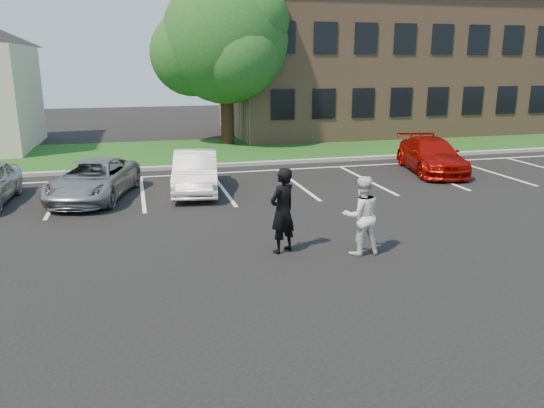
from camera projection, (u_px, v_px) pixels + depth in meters
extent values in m
plane|color=black|center=(284.00, 271.00, 11.56)|extent=(90.00, 90.00, 0.00)
cube|color=#979792|center=(207.00, 166.00, 22.74)|extent=(40.00, 0.30, 0.15)
cube|color=#10490F|center=(196.00, 152.00, 26.49)|extent=(44.00, 8.00, 0.08)
cube|color=white|center=(56.00, 198.00, 17.65)|extent=(0.12, 5.20, 0.01)
cube|color=white|center=(143.00, 193.00, 18.34)|extent=(0.12, 5.20, 0.01)
cube|color=white|center=(222.00, 188.00, 19.03)|extent=(0.12, 5.20, 0.01)
cube|color=white|center=(297.00, 184.00, 19.71)|extent=(0.12, 5.20, 0.01)
cube|color=white|center=(366.00, 180.00, 20.40)|extent=(0.12, 5.20, 0.01)
cube|color=white|center=(431.00, 176.00, 21.09)|extent=(0.12, 5.20, 0.01)
cube|color=white|center=(492.00, 172.00, 21.78)|extent=(0.12, 5.20, 0.01)
cube|color=white|center=(245.00, 172.00, 21.89)|extent=(34.00, 0.12, 0.01)
cube|color=#8B674B|center=(398.00, 68.00, 34.49)|extent=(22.00, 10.00, 8.00)
cube|color=#4F463A|center=(402.00, 0.00, 33.41)|extent=(22.40, 10.40, 0.30)
cube|color=black|center=(283.00, 105.00, 28.01)|extent=(1.30, 0.06, 1.60)
cube|color=black|center=(283.00, 37.00, 27.12)|extent=(1.30, 0.06, 1.60)
cube|color=black|center=(324.00, 104.00, 28.57)|extent=(1.30, 0.06, 1.60)
cube|color=black|center=(326.00, 38.00, 27.68)|extent=(1.30, 0.06, 1.60)
cube|color=black|center=(363.00, 103.00, 29.14)|extent=(1.30, 0.06, 1.60)
cube|color=black|center=(366.00, 38.00, 28.25)|extent=(1.30, 0.06, 1.60)
cube|color=black|center=(401.00, 102.00, 29.70)|extent=(1.30, 0.06, 1.60)
cube|color=black|center=(405.00, 39.00, 28.81)|extent=(1.30, 0.06, 1.60)
cube|color=black|center=(438.00, 101.00, 30.27)|extent=(1.30, 0.06, 1.60)
cube|color=black|center=(443.00, 39.00, 29.38)|extent=(1.30, 0.06, 1.60)
cube|color=black|center=(473.00, 101.00, 30.83)|extent=(1.30, 0.06, 1.60)
cube|color=black|center=(479.00, 40.00, 29.94)|extent=(1.30, 0.06, 1.60)
cube|color=black|center=(507.00, 100.00, 31.40)|extent=(1.30, 0.06, 1.60)
cube|color=black|center=(513.00, 40.00, 30.51)|extent=(1.30, 0.06, 1.60)
cube|color=black|center=(539.00, 99.00, 31.96)|extent=(1.30, 0.06, 1.60)
cylinder|color=black|center=(227.00, 115.00, 28.56)|extent=(0.70, 0.70, 3.20)
sphere|color=#1B4F1E|center=(226.00, 40.00, 27.54)|extent=(6.60, 6.60, 6.60)
sphere|color=#1B4F1E|center=(253.00, 50.00, 28.72)|extent=(4.60, 4.60, 4.60)
sphere|color=#1B4F1E|center=(192.00, 54.00, 27.68)|extent=(4.40, 4.40, 4.40)
sphere|color=#1B4F1E|center=(239.00, 57.00, 26.48)|extent=(4.00, 4.00, 4.00)
sphere|color=#1B4F1E|center=(209.00, 35.00, 28.81)|extent=(4.20, 4.20, 4.20)
sphere|color=#1B4F1E|center=(252.00, 21.00, 26.76)|extent=(3.80, 3.80, 3.80)
imported|color=black|center=(283.00, 211.00, 12.46)|extent=(0.89, 0.81, 2.05)
imported|color=white|center=(361.00, 216.00, 12.35)|extent=(0.92, 0.72, 1.88)
imported|color=#96989D|center=(93.00, 180.00, 17.49)|extent=(3.30, 5.00, 1.28)
imported|color=white|center=(196.00, 172.00, 18.44)|extent=(2.04, 4.40, 1.39)
imported|color=#970A04|center=(431.00, 155.00, 21.70)|extent=(2.87, 5.02, 1.37)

